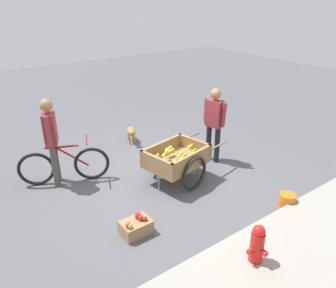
# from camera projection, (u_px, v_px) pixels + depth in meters

# --- Properties ---
(ground_plane) EXTENTS (24.00, 24.00, 0.00)m
(ground_plane) POSITION_uv_depth(u_px,v_px,m) (163.00, 179.00, 6.42)
(ground_plane) COLOR #56565B
(curb_strip) EXTENTS (12.00, 2.40, 0.12)m
(curb_strip) POSITION_uv_depth(u_px,v_px,m) (316.00, 286.00, 4.02)
(curb_strip) COLOR #9E998E
(curb_strip) RESTS_ON ground
(fruit_cart) EXTENTS (1.77, 1.09, 0.71)m
(fruit_cart) POSITION_uv_depth(u_px,v_px,m) (177.00, 160.00, 6.19)
(fruit_cart) COLOR #937047
(fruit_cart) RESTS_ON ground
(vendor_person) EXTENTS (0.26, 0.53, 1.57)m
(vendor_person) POSITION_uv_depth(u_px,v_px,m) (214.00, 119.00, 6.75)
(vendor_person) COLOR black
(vendor_person) RESTS_ON ground
(bicycle) EXTENTS (1.55, 0.75, 0.85)m
(bicycle) POSITION_uv_depth(u_px,v_px,m) (64.00, 165.00, 6.18)
(bicycle) COLOR black
(bicycle) RESTS_ON ground
(cyclist_person) EXTENTS (0.32, 0.56, 1.64)m
(cyclist_person) POSITION_uv_depth(u_px,v_px,m) (51.00, 135.00, 5.88)
(cyclist_person) COLOR #4C4742
(cyclist_person) RESTS_ON ground
(dog) EXTENTS (0.34, 0.63, 0.40)m
(dog) POSITION_uv_depth(u_px,v_px,m) (131.00, 132.00, 7.86)
(dog) COLOR #AD7A38
(dog) RESTS_ON ground
(fire_hydrant) EXTENTS (0.25, 0.25, 0.67)m
(fire_hydrant) POSITION_uv_depth(u_px,v_px,m) (257.00, 247.00, 4.23)
(fire_hydrant) COLOR red
(fire_hydrant) RESTS_ON ground
(plastic_bucket) EXTENTS (0.26, 0.26, 0.24)m
(plastic_bucket) POSITION_uv_depth(u_px,v_px,m) (287.00, 200.00, 5.55)
(plastic_bucket) COLOR orange
(plastic_bucket) RESTS_ON ground
(mixed_fruit_crate) EXTENTS (0.44, 0.32, 0.31)m
(mixed_fruit_crate) POSITION_uv_depth(u_px,v_px,m) (136.00, 227.00, 4.93)
(mixed_fruit_crate) COLOR #99754C
(mixed_fruit_crate) RESTS_ON ground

